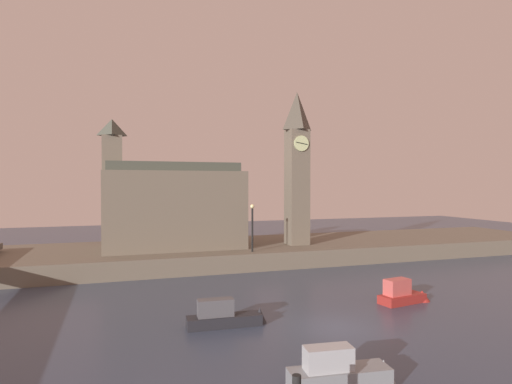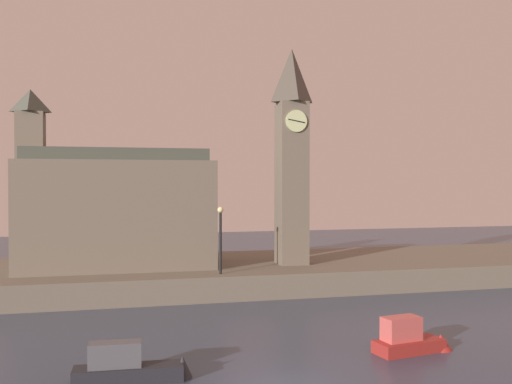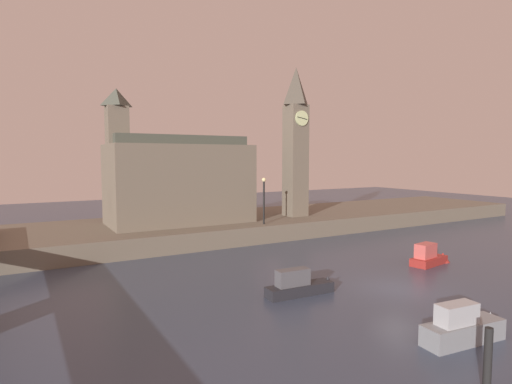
{
  "view_description": "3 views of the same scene",
  "coord_description": "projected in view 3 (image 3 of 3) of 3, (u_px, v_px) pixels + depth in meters",
  "views": [
    {
      "loc": [
        -10.36,
        -18.82,
        7.2
      ],
      "look_at": [
        1.59,
        17.67,
        6.49
      ],
      "focal_mm": 29.82,
      "sensor_mm": 36.0,
      "label": 1
    },
    {
      "loc": [
        -5.69,
        -18.38,
        6.99
      ],
      "look_at": [
        2.93,
        16.37,
        6.37
      ],
      "focal_mm": 40.12,
      "sensor_mm": 36.0,
      "label": 2
    },
    {
      "loc": [
        -17.95,
        -15.6,
        7.19
      ],
      "look_at": [
        0.67,
        16.92,
        4.15
      ],
      "focal_mm": 29.4,
      "sensor_mm": 36.0,
      "label": 3
    }
  ],
  "objects": [
    {
      "name": "clock_tower",
      "position": [
        296.0,
        140.0,
        40.83
      ],
      "size": [
        2.07,
        2.13,
        14.4
      ],
      "color": "#6B6051",
      "rests_on": "far_embankment"
    },
    {
      "name": "boat_dinghy_red",
      "position": [
        431.0,
        257.0,
        28.38
      ],
      "size": [
        3.61,
        1.64,
        1.56
      ],
      "color": "maroon",
      "rests_on": "ground"
    },
    {
      "name": "mooring_post_left",
      "position": [
        488.0,
        362.0,
        12.61
      ],
      "size": [
        0.24,
        0.24,
        2.12
      ],
      "primitive_type": "cylinder",
      "color": "black",
      "rests_on": "ground"
    },
    {
      "name": "far_embankment",
      "position": [
        234.0,
        225.0,
        40.2
      ],
      "size": [
        70.0,
        12.0,
        1.5
      ],
      "primitive_type": "cube",
      "color": "#6B6051",
      "rests_on": "ground"
    },
    {
      "name": "ground_plane",
      "position": [
        399.0,
        289.0,
        22.96
      ],
      "size": [
        120.0,
        120.0,
        0.0
      ],
      "primitive_type": "plane",
      "color": "#384256"
    },
    {
      "name": "boat_barge_dark",
      "position": [
        303.0,
        285.0,
        22.14
      ],
      "size": [
        4.26,
        1.14,
        1.59
      ],
      "color": "#232328",
      "rests_on": "ground"
    },
    {
      "name": "boat_cruiser_grey",
      "position": [
        466.0,
        327.0,
        16.4
      ],
      "size": [
        4.12,
        1.38,
        1.64
      ],
      "color": "gray",
      "rests_on": "ground"
    },
    {
      "name": "parliament_hall",
      "position": [
        177.0,
        180.0,
        36.6
      ],
      "size": [
        12.19,
        5.98,
        11.27
      ],
      "color": "#6B6051",
      "rests_on": "far_embankment"
    },
    {
      "name": "streetlamp",
      "position": [
        264.0,
        195.0,
        35.99
      ],
      "size": [
        0.36,
        0.36,
        4.01
      ],
      "color": "black",
      "rests_on": "far_embankment"
    }
  ]
}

